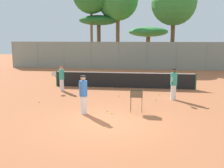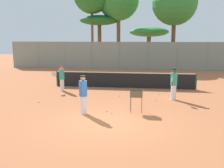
# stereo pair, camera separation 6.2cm
# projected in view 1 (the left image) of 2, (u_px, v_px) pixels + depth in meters

# --- Properties ---
(ground_plane) EXTENTS (80.00, 80.00, 0.00)m
(ground_plane) POSITION_uv_depth(u_px,v_px,m) (107.00, 123.00, 10.59)
(ground_plane) COLOR #B7663D
(tennis_net) EXTENTS (9.59, 0.10, 1.07)m
(tennis_net) POSITION_uv_depth(u_px,v_px,m) (124.00, 80.00, 17.82)
(tennis_net) COLOR #26592D
(tennis_net) RESTS_ON ground_plane
(back_fence) EXTENTS (27.40, 0.08, 2.93)m
(back_fence) POSITION_uv_depth(u_px,v_px,m) (133.00, 56.00, 27.91)
(back_fence) COLOR gray
(back_fence) RESTS_ON ground_plane
(tree_0) EXTENTS (4.95, 4.95, 9.62)m
(tree_0) POSITION_uv_depth(u_px,v_px,m) (174.00, 3.00, 28.65)
(tree_0) COLOR brown
(tree_0) RESTS_ON ground_plane
(tree_2) EXTENTS (4.85, 4.85, 10.20)m
(tree_2) POSITION_uv_depth(u_px,v_px,m) (118.00, 0.00, 31.15)
(tree_2) COLOR brown
(tree_2) RESTS_ON ground_plane
(tree_3) EXTENTS (4.91, 4.91, 4.69)m
(tree_3) POSITION_uv_depth(u_px,v_px,m) (148.00, 32.00, 32.74)
(tree_3) COLOR brown
(tree_3) RESTS_ON ground_plane
(tree_4) EXTENTS (4.83, 4.83, 6.09)m
(tree_4) POSITION_uv_depth(u_px,v_px,m) (99.00, 21.00, 32.42)
(tree_4) COLOR brown
(tree_4) RESTS_ON ground_plane
(player_white_outfit) EXTENTS (0.40, 0.89, 1.74)m
(player_white_outfit) POSITION_uv_depth(u_px,v_px,m) (174.00, 84.00, 14.35)
(player_white_outfit) COLOR white
(player_white_outfit) RESTS_ON ground_plane
(player_red_cap) EXTENTS (0.73, 0.62, 1.59)m
(player_red_cap) POSITION_uv_depth(u_px,v_px,m) (61.00, 78.00, 16.74)
(player_red_cap) COLOR white
(player_red_cap) RESTS_ON ground_plane
(player_yellow_shirt) EXTENTS (0.57, 0.82, 1.74)m
(player_yellow_shirt) POSITION_uv_depth(u_px,v_px,m) (83.00, 94.00, 11.70)
(player_yellow_shirt) COLOR white
(player_yellow_shirt) RESTS_ON ground_plane
(ball_cart) EXTENTS (0.56, 0.41, 1.02)m
(ball_cart) POSITION_uv_depth(u_px,v_px,m) (137.00, 96.00, 11.99)
(ball_cart) COLOR brown
(ball_cart) RESTS_ON ground_plane
(tennis_ball_0) EXTENTS (0.07, 0.07, 0.07)m
(tennis_ball_0) POSITION_uv_depth(u_px,v_px,m) (107.00, 111.00, 12.17)
(tennis_ball_0) COLOR #D1E54C
(tennis_ball_0) RESTS_ON ground_plane
(tennis_ball_1) EXTENTS (0.07, 0.07, 0.07)m
(tennis_ball_1) POSITION_uv_depth(u_px,v_px,m) (39.00, 102.00, 13.86)
(tennis_ball_1) COLOR #D1E54C
(tennis_ball_1) RESTS_ON ground_plane
(tennis_ball_2) EXTENTS (0.07, 0.07, 0.07)m
(tennis_ball_2) POSITION_uv_depth(u_px,v_px,m) (159.00, 94.00, 15.85)
(tennis_ball_2) COLOR #D1E54C
(tennis_ball_2) RESTS_ON ground_plane
(tennis_ball_3) EXTENTS (0.07, 0.07, 0.07)m
(tennis_ball_3) POSITION_uv_depth(u_px,v_px,m) (93.00, 88.00, 17.73)
(tennis_ball_3) COLOR #D1E54C
(tennis_ball_3) RESTS_ON ground_plane
(tennis_ball_4) EXTENTS (0.07, 0.07, 0.07)m
(tennis_ball_4) POSITION_uv_depth(u_px,v_px,m) (119.00, 96.00, 15.30)
(tennis_ball_4) COLOR #D1E54C
(tennis_ball_4) RESTS_ON ground_plane
(tennis_ball_5) EXTENTS (0.07, 0.07, 0.07)m
(tennis_ball_5) POSITION_uv_depth(u_px,v_px,m) (156.00, 100.00, 14.33)
(tennis_ball_5) COLOR #D1E54C
(tennis_ball_5) RESTS_ON ground_plane
(tennis_ball_6) EXTENTS (0.07, 0.07, 0.07)m
(tennis_ball_6) POSITION_uv_depth(u_px,v_px,m) (209.00, 108.00, 12.70)
(tennis_ball_6) COLOR #D1E54C
(tennis_ball_6) RESTS_ON ground_plane
(tennis_ball_7) EXTENTS (0.07, 0.07, 0.07)m
(tennis_ball_7) POSITION_uv_depth(u_px,v_px,m) (112.00, 88.00, 17.66)
(tennis_ball_7) COLOR #D1E54C
(tennis_ball_7) RESTS_ON ground_plane
(tennis_ball_8) EXTENTS (0.07, 0.07, 0.07)m
(tennis_ball_8) POSITION_uv_depth(u_px,v_px,m) (112.00, 113.00, 11.84)
(tennis_ball_8) COLOR #D1E54C
(tennis_ball_8) RESTS_ON ground_plane
(parked_car) EXTENTS (4.20, 1.70, 1.60)m
(parked_car) POSITION_uv_depth(u_px,v_px,m) (185.00, 61.00, 31.27)
(parked_car) COLOR white
(parked_car) RESTS_ON ground_plane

